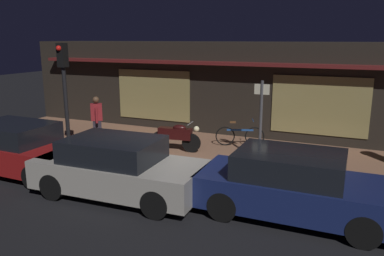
{
  "coord_description": "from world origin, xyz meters",
  "views": [
    {
      "loc": [
        4.37,
        -8.52,
        3.73
      ],
      "look_at": [
        -0.38,
        2.4,
        0.95
      ],
      "focal_mm": 36.02,
      "sensor_mm": 36.0,
      "label": 1
    }
  ],
  "objects_px": {
    "traffic_light_pole": "(64,82)",
    "parked_car_across": "(294,185)",
    "person_photographer": "(97,120)",
    "parked_car_far": "(118,168)",
    "sign_post": "(261,116)",
    "bicycle_parked": "(240,135)",
    "motorcycle": "(176,136)",
    "parked_car_near": "(17,148)"
  },
  "relations": [
    {
      "from": "motorcycle",
      "to": "sign_post",
      "type": "xyz_separation_m",
      "value": [
        2.74,
        0.06,
        0.86
      ]
    },
    {
      "from": "bicycle_parked",
      "to": "person_photographer",
      "type": "bearing_deg",
      "value": -158.47
    },
    {
      "from": "bicycle_parked",
      "to": "parked_car_far",
      "type": "height_order",
      "value": "parked_car_far"
    },
    {
      "from": "person_photographer",
      "to": "parked_car_across",
      "type": "distance_m",
      "value": 7.52
    },
    {
      "from": "bicycle_parked",
      "to": "person_photographer",
      "type": "distance_m",
      "value": 4.91
    },
    {
      "from": "motorcycle",
      "to": "parked_car_near",
      "type": "height_order",
      "value": "parked_car_near"
    },
    {
      "from": "motorcycle",
      "to": "sign_post",
      "type": "relative_size",
      "value": 0.71
    },
    {
      "from": "traffic_light_pole",
      "to": "motorcycle",
      "type": "bearing_deg",
      "value": 34.13
    },
    {
      "from": "traffic_light_pole",
      "to": "parked_car_across",
      "type": "distance_m",
      "value": 7.29
    },
    {
      "from": "sign_post",
      "to": "traffic_light_pole",
      "type": "xyz_separation_m",
      "value": [
        -5.5,
        -1.94,
        0.97
      ]
    },
    {
      "from": "bicycle_parked",
      "to": "sign_post",
      "type": "relative_size",
      "value": 0.65
    },
    {
      "from": "motorcycle",
      "to": "traffic_light_pole",
      "type": "height_order",
      "value": "traffic_light_pole"
    },
    {
      "from": "sign_post",
      "to": "parked_car_near",
      "type": "height_order",
      "value": "sign_post"
    },
    {
      "from": "sign_post",
      "to": "parked_car_near",
      "type": "distance_m",
      "value": 7.02
    },
    {
      "from": "person_photographer",
      "to": "motorcycle",
      "type": "bearing_deg",
      "value": 7.5
    },
    {
      "from": "person_photographer",
      "to": "traffic_light_pole",
      "type": "bearing_deg",
      "value": -88.08
    },
    {
      "from": "person_photographer",
      "to": "sign_post",
      "type": "height_order",
      "value": "sign_post"
    },
    {
      "from": "bicycle_parked",
      "to": "person_photographer",
      "type": "relative_size",
      "value": 0.94
    },
    {
      "from": "bicycle_parked",
      "to": "person_photographer",
      "type": "xyz_separation_m",
      "value": [
        -4.54,
        -1.79,
        0.52
      ]
    },
    {
      "from": "motorcycle",
      "to": "parked_car_far",
      "type": "distance_m",
      "value": 3.53
    },
    {
      "from": "parked_car_near",
      "to": "bicycle_parked",
      "type": "bearing_deg",
      "value": 42.41
    },
    {
      "from": "parked_car_near",
      "to": "parked_car_far",
      "type": "height_order",
      "value": "same"
    },
    {
      "from": "sign_post",
      "to": "motorcycle",
      "type": "bearing_deg",
      "value": -178.73
    },
    {
      "from": "motorcycle",
      "to": "bicycle_parked",
      "type": "height_order",
      "value": "motorcycle"
    },
    {
      "from": "bicycle_parked",
      "to": "parked_car_far",
      "type": "xyz_separation_m",
      "value": [
        -1.57,
        -4.95,
        0.2
      ]
    },
    {
      "from": "person_photographer",
      "to": "parked_car_near",
      "type": "height_order",
      "value": "person_photographer"
    },
    {
      "from": "bicycle_parked",
      "to": "traffic_light_pole",
      "type": "distance_m",
      "value": 5.91
    },
    {
      "from": "sign_post",
      "to": "traffic_light_pole",
      "type": "bearing_deg",
      "value": -160.61
    },
    {
      "from": "sign_post",
      "to": "parked_car_near",
      "type": "bearing_deg",
      "value": -151.59
    },
    {
      "from": "person_photographer",
      "to": "traffic_light_pole",
      "type": "xyz_separation_m",
      "value": [
        0.05,
        -1.51,
        1.45
      ]
    },
    {
      "from": "person_photographer",
      "to": "sign_post",
      "type": "xyz_separation_m",
      "value": [
        5.55,
        0.43,
        0.48
      ]
    },
    {
      "from": "parked_car_far",
      "to": "sign_post",
      "type": "bearing_deg",
      "value": 54.27
    },
    {
      "from": "bicycle_parked",
      "to": "sign_post",
      "type": "height_order",
      "value": "sign_post"
    },
    {
      "from": "bicycle_parked",
      "to": "parked_car_far",
      "type": "relative_size",
      "value": 0.38
    },
    {
      "from": "parked_car_near",
      "to": "parked_car_far",
      "type": "relative_size",
      "value": 0.99
    },
    {
      "from": "parked_car_near",
      "to": "person_photographer",
      "type": "bearing_deg",
      "value": 78.63
    },
    {
      "from": "parked_car_near",
      "to": "parked_car_far",
      "type": "bearing_deg",
      "value": -4.36
    },
    {
      "from": "parked_car_far",
      "to": "traffic_light_pole",
      "type": "bearing_deg",
      "value": 150.52
    },
    {
      "from": "parked_car_far",
      "to": "motorcycle",
      "type": "bearing_deg",
      "value": 92.48
    },
    {
      "from": "person_photographer",
      "to": "parked_car_near",
      "type": "xyz_separation_m",
      "value": [
        -0.58,
        -2.89,
        -0.32
      ]
    },
    {
      "from": "motorcycle",
      "to": "bicycle_parked",
      "type": "distance_m",
      "value": 2.24
    },
    {
      "from": "sign_post",
      "to": "person_photographer",
      "type": "bearing_deg",
      "value": -175.56
    }
  ]
}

